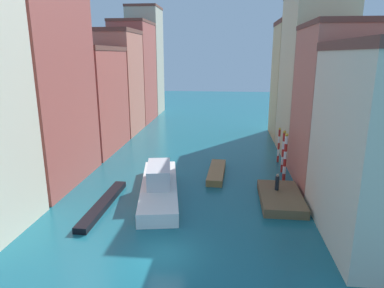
# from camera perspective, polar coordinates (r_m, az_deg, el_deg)

# --- Properties ---
(ground_plane) EXTENTS (154.00, 154.00, 0.00)m
(ground_plane) POSITION_cam_1_polar(r_m,az_deg,el_deg) (45.59, 0.94, -1.28)
(ground_plane) COLOR #196070
(building_left_1) EXTENTS (6.59, 11.94, 19.25)m
(building_left_1) POSITION_cam_1_polar(r_m,az_deg,el_deg) (36.04, -24.10, 8.78)
(building_left_1) COLOR #B25147
(building_left_1) RESTS_ON ground
(building_left_2) EXTENTS (6.59, 11.80, 13.62)m
(building_left_2) POSITION_cam_1_polar(r_m,az_deg,el_deg) (47.22, -16.43, 7.14)
(building_left_2) COLOR #B25147
(building_left_2) RESTS_ON ground
(building_left_3) EXTENTS (6.59, 9.47, 16.42)m
(building_left_3) POSITION_cam_1_polar(r_m,az_deg,el_deg) (57.35, -12.37, 10.06)
(building_left_3) COLOR #C6705B
(building_left_3) RESTS_ON ground
(building_left_4) EXTENTS (6.59, 10.64, 18.54)m
(building_left_4) POSITION_cam_1_polar(r_m,az_deg,el_deg) (67.06, -9.65, 11.74)
(building_left_4) COLOR #B25147
(building_left_4) RESTS_ON ground
(building_left_5) EXTENTS (6.59, 7.83, 22.31)m
(building_left_5) POSITION_cam_1_polar(r_m,az_deg,el_deg) (76.23, -7.76, 13.57)
(building_left_5) COLOR #BCB299
(building_left_5) RESTS_ON ground
(building_right_0) EXTENTS (6.59, 11.68, 13.51)m
(building_right_0) POSITION_cam_1_polar(r_m,az_deg,el_deg) (25.78, 29.07, -0.22)
(building_right_0) COLOR beige
(building_right_0) RESTS_ON ground
(building_right_1) EXTENTS (6.59, 9.56, 15.46)m
(building_right_1) POSITION_cam_1_polar(r_m,az_deg,el_deg) (35.37, 22.81, 5.71)
(building_right_1) COLOR #C6705B
(building_right_1) RESTS_ON ground
(building_right_2) EXTENTS (6.59, 11.19, 19.93)m
(building_right_2) POSITION_cam_1_polar(r_m,az_deg,el_deg) (45.07, 19.42, 10.61)
(building_right_2) COLOR beige
(building_right_2) RESTS_ON ground
(building_right_3) EXTENTS (6.59, 8.80, 17.45)m
(building_right_3) POSITION_cam_1_polar(r_m,az_deg,el_deg) (55.05, 16.96, 10.12)
(building_right_3) COLOR #DBB77A
(building_right_3) RESTS_ON ground
(waterfront_dock) EXTENTS (3.57, 6.71, 0.76)m
(waterfront_dock) POSITION_cam_1_polar(r_m,az_deg,el_deg) (31.33, 14.63, -8.71)
(waterfront_dock) COLOR brown
(waterfront_dock) RESTS_ON ground
(person_on_dock) EXTENTS (0.36, 0.36, 1.52)m
(person_on_dock) POSITION_cam_1_polar(r_m,az_deg,el_deg) (31.71, 14.07, -6.27)
(person_on_dock) COLOR black
(person_on_dock) RESTS_ON waterfront_dock
(mooring_pole_0) EXTENTS (0.35, 0.35, 5.03)m
(mooring_pole_0) POSITION_cam_1_polar(r_m,az_deg,el_deg) (35.74, 15.34, -2.08)
(mooring_pole_0) COLOR red
(mooring_pole_0) RESTS_ON ground
(mooring_pole_1) EXTENTS (0.35, 0.35, 4.71)m
(mooring_pole_1) POSITION_cam_1_polar(r_m,az_deg,el_deg) (38.39, 15.05, -1.16)
(mooring_pole_1) COLOR red
(mooring_pole_1) RESTS_ON ground
(mooring_pole_2) EXTENTS (0.27, 0.27, 4.24)m
(mooring_pole_2) POSITION_cam_1_polar(r_m,az_deg,el_deg) (41.93, 14.33, -0.12)
(mooring_pole_2) COLOR red
(mooring_pole_2) RESTS_ON ground
(vaporetto_white) EXTENTS (5.41, 13.19, 2.89)m
(vaporetto_white) POSITION_cam_1_polar(r_m,az_deg,el_deg) (31.71, -5.52, -6.89)
(vaporetto_white) COLOR white
(vaporetto_white) RESTS_ON ground
(gondola_black) EXTENTS (1.14, 9.48, 0.50)m
(gondola_black) POSITION_cam_1_polar(r_m,az_deg,el_deg) (30.44, -14.64, -9.70)
(gondola_black) COLOR black
(gondola_black) RESTS_ON ground
(motorboat_0) EXTENTS (1.87, 7.11, 0.69)m
(motorboat_0) POSITION_cam_1_polar(r_m,az_deg,el_deg) (36.83, 4.13, -4.71)
(motorboat_0) COLOR olive
(motorboat_0) RESTS_ON ground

